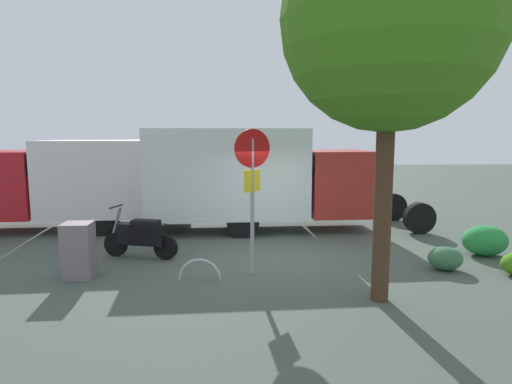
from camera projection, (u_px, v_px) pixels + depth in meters
ground_plane at (280, 260)px, 9.73m from camera, size 60.00×60.00×0.00m
box_truck_near at (258, 175)px, 12.63m from camera, size 8.28×2.50×2.99m
box_truck_far at (82, 179)px, 12.75m from camera, size 7.80×2.61×2.65m
motorcycle at (142, 236)px, 9.83m from camera, size 1.77×0.73×1.20m
stop_sign at (252, 179)px, 8.47m from camera, size 0.71×0.33×2.94m
street_tree at (390, 22)px, 6.78m from camera, size 3.53×3.53×6.38m
utility_cabinet at (79, 250)px, 8.49m from camera, size 0.57×0.55×1.10m
bike_rack_hoop at (200, 279)px, 8.41m from camera, size 0.85×0.13×0.85m
shrub_near_sign at (445, 259)px, 8.98m from camera, size 0.72×0.59×0.49m
shrub_mid_verge at (485, 241)px, 10.06m from camera, size 1.04×0.85×0.71m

